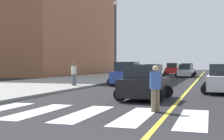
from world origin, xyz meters
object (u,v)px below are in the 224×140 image
Objects in this scene: car_green_sixth at (153,72)px; street_lamp at (115,34)px; car_gray_fourth at (187,70)px; car_silver_seventh at (186,71)px; car_blue_second at (127,74)px; car_white_fifth at (223,80)px; car_black_nearest at (145,83)px; pedestrian_walking_west at (74,73)px; pedestrian_crossing at (155,86)px; car_red_third at (173,69)px.

street_lamp is (-2.79, -6.09, 3.99)m from car_green_sixth.
car_gray_fourth is 5.23m from car_silver_seventh.
car_white_fifth is at bearing -38.08° from car_blue_second.
car_black_nearest is 34.08m from car_gray_fourth.
car_silver_seventh is at bearing 16.08° from pedestrian_walking_west.
car_gray_fourth is at bearing 19.34° from pedestrian_walking_west.
car_blue_second is at bearing -97.12° from car_silver_seventh.
car_silver_seventh is 32.80m from pedestrian_crossing.
street_lamp reaches higher than car_gray_fourth.
car_silver_seventh is at bearing 79.03° from car_blue_second.
car_red_third is at bearing 87.27° from car_green_sixth.
car_black_nearest is at bearing -86.96° from car_silver_seventh.
street_lamp is at bearing -117.29° from car_green_sixth.
pedestrian_crossing is (4.61, -13.93, 0.01)m from car_blue_second.
car_gray_fourth reaches higher than pedestrian_crossing.
car_red_third is at bearing 106.77° from car_silver_seventh.
street_lamp is (-6.15, 15.66, 4.02)m from car_black_nearest.
pedestrian_walking_west is at bearing -93.50° from street_lamp.
pedestrian_walking_west is 0.21× the size of street_lamp.
car_red_third is at bearing -141.10° from pedestrian_crossing.
street_lamp reaches higher than pedestrian_crossing.
car_white_fifth is at bearing -78.12° from car_silver_seventh.
pedestrian_walking_west is (-6.54, -22.19, 0.25)m from car_silver_seventh.
car_red_third reaches higher than car_black_nearest.
pedestrian_walking_west is at bearing -105.14° from car_green_sixth.
car_red_third is 2.74× the size of pedestrian_crossing.
car_silver_seventh is (-0.16, 28.85, 0.03)m from car_black_nearest.
car_red_third is 8.02m from car_gray_fourth.
car_red_third is 35.01m from pedestrian_walking_west.
car_white_fifth is (4.04, -29.47, -0.09)m from car_gray_fourth.
car_red_third reaches higher than pedestrian_crossing.
pedestrian_walking_west reaches higher than car_green_sixth.
car_gray_fourth is (3.04, -7.42, -0.05)m from car_red_third.
car_black_nearest is 0.96× the size of car_green_sixth.
car_black_nearest is at bearing -68.54° from street_lamp.
street_lamp reaches higher than car_red_third.
car_black_nearest is at bearing -90.15° from car_gray_fourth.
street_lamp is at bearing -111.72° from car_silver_seventh.
car_blue_second is at bearing -98.08° from car_gray_fourth.
car_white_fifth is 0.97× the size of car_silver_seventh.
pedestrian_crossing is 0.21× the size of street_lamp.
car_white_fifth is at bearing -163.53° from pedestrian_crossing.
car_red_third is 0.57× the size of street_lamp.
car_white_fifth is at bearing -70.11° from car_green_sixth.
pedestrian_walking_west is at bearing -95.00° from car_red_third.
pedestrian_crossing is at bearing -69.47° from street_lamp.
car_red_third is at bearing 111.64° from car_gray_fourth.
car_silver_seventh is at bearing -79.69° from car_white_fifth.
car_blue_second is 19.12m from car_silver_seventh.
car_red_third reaches higher than car_gray_fourth.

